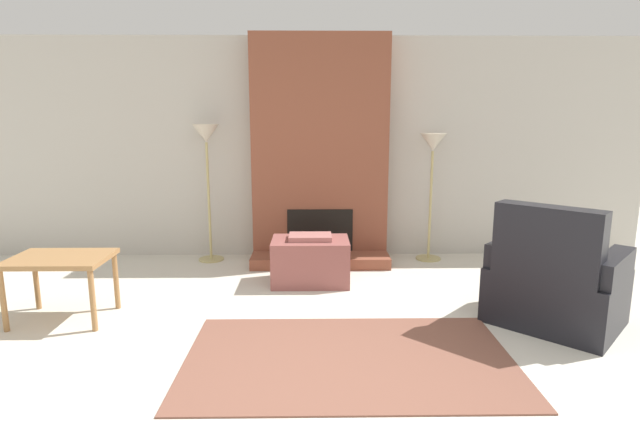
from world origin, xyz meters
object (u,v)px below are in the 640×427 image
at_px(side_table, 60,265).
at_px(floor_lamp_right, 433,155).
at_px(ottoman, 310,260).
at_px(armchair, 553,288).
at_px(floor_lamp_left, 207,147).

distance_m(side_table, floor_lamp_right, 3.97).
distance_m(ottoman, side_table, 2.27).
relative_size(armchair, side_table, 1.59).
xyz_separation_m(ottoman, armchair, (1.97, -1.09, 0.08)).
height_order(ottoman, armchair, armchair).
xyz_separation_m(ottoman, floor_lamp_right, (1.41, 0.85, 1.01)).
bearing_deg(floor_lamp_left, side_table, -116.36).
xyz_separation_m(floor_lamp_left, floor_lamp_right, (2.60, 0.00, -0.09)).
relative_size(ottoman, floor_lamp_right, 0.52).
xyz_separation_m(side_table, floor_lamp_left, (0.87, 1.77, 0.86)).
height_order(armchair, side_table, armchair).
relative_size(floor_lamp_left, floor_lamp_right, 1.07).
bearing_deg(floor_lamp_right, floor_lamp_left, -180.00).
bearing_deg(floor_lamp_right, side_table, -153.06).
bearing_deg(armchair, side_table, 40.86).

